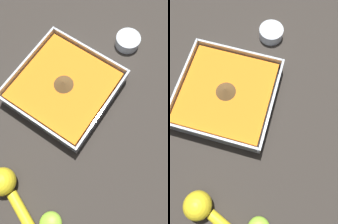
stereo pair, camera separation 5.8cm
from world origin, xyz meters
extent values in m
plane|color=#332D28|center=(0.00, 0.00, 0.00)|extent=(4.00, 4.00, 0.00)
cube|color=silver|center=(0.01, 0.00, 0.00)|extent=(0.26, 0.26, 0.01)
cube|color=silver|center=(0.01, 0.13, 0.03)|extent=(0.26, 0.01, 0.05)
cube|color=silver|center=(0.01, -0.13, 0.03)|extent=(0.26, 0.01, 0.05)
cube|color=silver|center=(0.13, 0.00, 0.03)|extent=(0.01, 0.25, 0.05)
cube|color=silver|center=(-0.12, 0.00, 0.03)|extent=(0.01, 0.25, 0.05)
cube|color=orange|center=(0.01, 0.00, 0.03)|extent=(0.24, 0.24, 0.04)
cone|color=brown|center=(0.01, 0.00, 0.05)|extent=(0.05, 0.05, 0.02)
cylinder|color=silver|center=(0.24, -0.07, 0.02)|extent=(0.07, 0.07, 0.03)
cylinder|color=brown|center=(0.24, -0.07, 0.01)|extent=(0.07, 0.07, 0.02)
sphere|color=yellow|center=(-0.28, -0.02, 0.03)|extent=(0.07, 0.07, 0.07)
camera|label=1|loc=(-0.18, -0.19, 0.58)|focal=35.00mm
camera|label=2|loc=(-0.20, -0.14, 0.58)|focal=35.00mm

